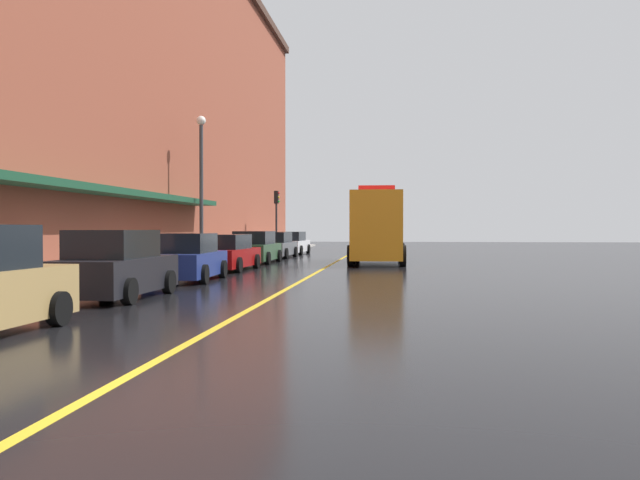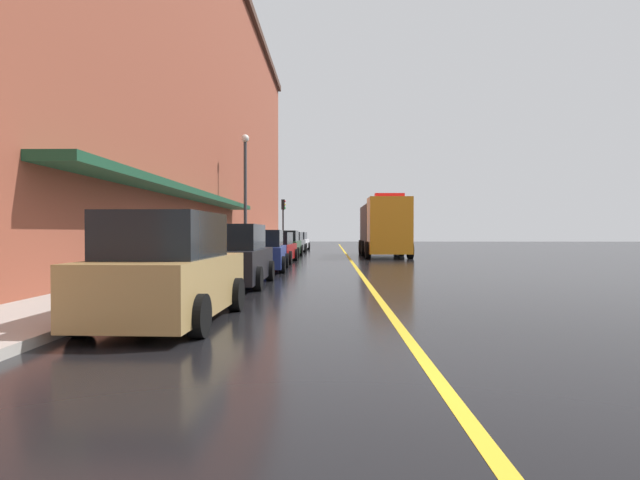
{
  "view_description": "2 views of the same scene",
  "coord_description": "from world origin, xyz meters",
  "px_view_note": "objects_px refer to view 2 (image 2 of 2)",
  "views": [
    {
      "loc": [
        3.23,
        -7.19,
        1.8
      ],
      "look_at": [
        0.53,
        16.21,
        1.38
      ],
      "focal_mm": 37.45,
      "sensor_mm": 36.0,
      "label": 1
    },
    {
      "loc": [
        -1.11,
        -5.44,
        1.52
      ],
      "look_at": [
        -1.73,
        24.89,
        1.08
      ],
      "focal_mm": 28.65,
      "sensor_mm": 36.0,
      "label": 2
    }
  ],
  "objects_px": {
    "parked_car_5": "(291,243)",
    "parking_meter_0": "(255,241)",
    "parked_car_0": "(168,272)",
    "parked_car_6": "(296,242)",
    "traffic_light_near": "(283,214)",
    "parked_car_3": "(275,248)",
    "parked_car_1": "(233,257)",
    "parked_car_4": "(284,244)",
    "parked_car_2": "(262,252)",
    "utility_truck": "(384,228)",
    "parking_meter_2": "(283,238)",
    "street_lamp_left": "(245,182)",
    "parking_meter_1": "(245,242)"
  },
  "relations": [
    {
      "from": "parked_car_5",
      "to": "parking_meter_0",
      "type": "relative_size",
      "value": 3.56
    },
    {
      "from": "parked_car_0",
      "to": "parked_car_5",
      "type": "relative_size",
      "value": 0.88
    },
    {
      "from": "parked_car_6",
      "to": "traffic_light_near",
      "type": "relative_size",
      "value": 1.13
    },
    {
      "from": "parked_car_3",
      "to": "parking_meter_0",
      "type": "relative_size",
      "value": 3.72
    },
    {
      "from": "parked_car_1",
      "to": "parked_car_4",
      "type": "xyz_separation_m",
      "value": [
        -0.11,
        17.36,
        -0.04
      ]
    },
    {
      "from": "parked_car_2",
      "to": "utility_truck",
      "type": "bearing_deg",
      "value": -28.97
    },
    {
      "from": "parked_car_5",
      "to": "parking_meter_2",
      "type": "distance_m",
      "value": 7.29
    },
    {
      "from": "parked_car_4",
      "to": "parked_car_5",
      "type": "relative_size",
      "value": 1.01
    },
    {
      "from": "parked_car_0",
      "to": "parked_car_6",
      "type": "height_order",
      "value": "parked_car_0"
    },
    {
      "from": "parking_meter_2",
      "to": "traffic_light_near",
      "type": "relative_size",
      "value": 0.31
    },
    {
      "from": "parking_meter_0",
      "to": "street_lamp_left",
      "type": "relative_size",
      "value": 0.19
    },
    {
      "from": "parking_meter_1",
      "to": "street_lamp_left",
      "type": "relative_size",
      "value": 0.19
    },
    {
      "from": "parked_car_0",
      "to": "parked_car_5",
      "type": "height_order",
      "value": "parked_car_0"
    },
    {
      "from": "parked_car_1",
      "to": "parked_car_2",
      "type": "bearing_deg",
      "value": -0.44
    },
    {
      "from": "traffic_light_near",
      "to": "parking_meter_0",
      "type": "bearing_deg",
      "value": -90.21
    },
    {
      "from": "parking_meter_2",
      "to": "parked_car_2",
      "type": "bearing_deg",
      "value": -86.57
    },
    {
      "from": "parked_car_6",
      "to": "parking_meter_1",
      "type": "xyz_separation_m",
      "value": [
        -1.3,
        -18.7,
        0.32
      ]
    },
    {
      "from": "parked_car_2",
      "to": "parked_car_5",
      "type": "relative_size",
      "value": 0.95
    },
    {
      "from": "parked_car_1",
      "to": "traffic_light_near",
      "type": "height_order",
      "value": "traffic_light_near"
    },
    {
      "from": "parked_car_6",
      "to": "parked_car_2",
      "type": "bearing_deg",
      "value": -177.24
    },
    {
      "from": "parking_meter_0",
      "to": "traffic_light_near",
      "type": "distance_m",
      "value": 16.77
    },
    {
      "from": "parked_car_4",
      "to": "traffic_light_near",
      "type": "bearing_deg",
      "value": 6.08
    },
    {
      "from": "parked_car_1",
      "to": "parked_car_3",
      "type": "bearing_deg",
      "value": 0.0
    },
    {
      "from": "parked_car_0",
      "to": "parking_meter_1",
      "type": "xyz_separation_m",
      "value": [
        -1.5,
        16.58,
        0.2
      ]
    },
    {
      "from": "parked_car_5",
      "to": "parked_car_3",
      "type": "bearing_deg",
      "value": -177.31
    },
    {
      "from": "parked_car_6",
      "to": "parking_meter_2",
      "type": "height_order",
      "value": "parked_car_6"
    },
    {
      "from": "parked_car_2",
      "to": "utility_truck",
      "type": "relative_size",
      "value": 0.55
    },
    {
      "from": "traffic_light_near",
      "to": "utility_truck",
      "type": "bearing_deg",
      "value": -59.1
    },
    {
      "from": "parking_meter_0",
      "to": "parking_meter_2",
      "type": "height_order",
      "value": "same"
    },
    {
      "from": "parked_car_1",
      "to": "parked_car_2",
      "type": "distance_m",
      "value": 5.72
    },
    {
      "from": "parked_car_2",
      "to": "parked_car_3",
      "type": "xyz_separation_m",
      "value": [
        -0.05,
        5.58,
        -0.04
      ]
    },
    {
      "from": "traffic_light_near",
      "to": "parking_meter_1",
      "type": "bearing_deg",
      "value": -90.18
    },
    {
      "from": "parked_car_4",
      "to": "street_lamp_left",
      "type": "distance_m",
      "value": 5.09
    },
    {
      "from": "parking_meter_0",
      "to": "parking_meter_1",
      "type": "relative_size",
      "value": 1.0
    },
    {
      "from": "parked_car_3",
      "to": "traffic_light_near",
      "type": "height_order",
      "value": "traffic_light_near"
    },
    {
      "from": "parked_car_1",
      "to": "parked_car_5",
      "type": "xyz_separation_m",
      "value": [
        -0.14,
        23.46,
        -0.08
      ]
    },
    {
      "from": "parking_meter_2",
      "to": "street_lamp_left",
      "type": "bearing_deg",
      "value": -92.11
    },
    {
      "from": "parked_car_3",
      "to": "utility_truck",
      "type": "bearing_deg",
      "value": -41.54
    },
    {
      "from": "utility_truck",
      "to": "parked_car_0",
      "type": "bearing_deg",
      "value": -14.92
    },
    {
      "from": "parked_car_2",
      "to": "parked_car_5",
      "type": "height_order",
      "value": "parked_car_2"
    },
    {
      "from": "parked_car_6",
      "to": "parking_meter_0",
      "type": "height_order",
      "value": "parked_car_6"
    },
    {
      "from": "parked_car_4",
      "to": "parking_meter_2",
      "type": "height_order",
      "value": "parked_car_4"
    },
    {
      "from": "traffic_light_near",
      "to": "parked_car_5",
      "type": "bearing_deg",
      "value": -79.96
    },
    {
      "from": "parked_car_0",
      "to": "traffic_light_near",
      "type": "xyz_separation_m",
      "value": [
        -1.44,
        36.51,
        2.3
      ]
    },
    {
      "from": "parking_meter_1",
      "to": "parking_meter_2",
      "type": "xyz_separation_m",
      "value": [
        0.0,
        20.05,
        0.0
      ]
    },
    {
      "from": "parked_car_0",
      "to": "parked_car_1",
      "type": "relative_size",
      "value": 0.94
    },
    {
      "from": "parked_car_2",
      "to": "parking_meter_0",
      "type": "relative_size",
      "value": 3.38
    },
    {
      "from": "parked_car_5",
      "to": "utility_truck",
      "type": "distance_m",
      "value": 8.48
    },
    {
      "from": "parked_car_4",
      "to": "parked_car_3",
      "type": "bearing_deg",
      "value": -178.45
    },
    {
      "from": "parked_car_5",
      "to": "parked_car_6",
      "type": "xyz_separation_m",
      "value": [
        -0.01,
        5.81,
        -0.0
      ]
    }
  ]
}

